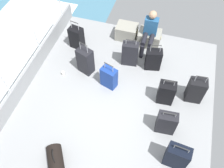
{
  "coord_description": "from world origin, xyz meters",
  "views": [
    {
      "loc": [
        0.77,
        -2.84,
        4.71
      ],
      "look_at": [
        -0.17,
        0.29,
        0.25
      ],
      "focal_mm": 38.19,
      "sensor_mm": 36.0,
      "label": 1
    }
  ],
  "objects_px": {
    "suitcase_2": "(177,157)",
    "suitcase_4": "(196,90)",
    "suitcase_6": "(166,123)",
    "suitcase_8": "(166,93)",
    "suitcase_7": "(153,59)",
    "cargo_crate_1": "(149,38)",
    "passenger_seated": "(150,32)",
    "suitcase_1": "(85,61)",
    "cargo_crate_0": "(127,32)",
    "suitcase_0": "(77,38)",
    "paper_cup": "(63,73)",
    "duffel_bag": "(55,159)",
    "suitcase_5": "(130,54)",
    "suitcase_3": "(109,77)"
  },
  "relations": [
    {
      "from": "suitcase_2",
      "to": "suitcase_4",
      "type": "xyz_separation_m",
      "value": [
        0.21,
        1.63,
        -0.0
      ]
    },
    {
      "from": "suitcase_6",
      "to": "suitcase_8",
      "type": "distance_m",
      "value": 0.75
    },
    {
      "from": "suitcase_7",
      "to": "cargo_crate_1",
      "type": "bearing_deg",
      "value": 107.33
    },
    {
      "from": "passenger_seated",
      "to": "suitcase_1",
      "type": "height_order",
      "value": "passenger_seated"
    },
    {
      "from": "cargo_crate_1",
      "to": "suitcase_8",
      "type": "xyz_separation_m",
      "value": [
        0.72,
        -1.74,
        0.1
      ]
    },
    {
      "from": "cargo_crate_0",
      "to": "suitcase_4",
      "type": "height_order",
      "value": "suitcase_4"
    },
    {
      "from": "suitcase_0",
      "to": "suitcase_8",
      "type": "distance_m",
      "value": 2.79
    },
    {
      "from": "suitcase_6",
      "to": "paper_cup",
      "type": "xyz_separation_m",
      "value": [
        -2.68,
        0.78,
        -0.25
      ]
    },
    {
      "from": "suitcase_7",
      "to": "duffel_bag",
      "type": "xyz_separation_m",
      "value": [
        -1.34,
        -2.95,
        -0.14
      ]
    },
    {
      "from": "cargo_crate_0",
      "to": "passenger_seated",
      "type": "relative_size",
      "value": 0.55
    },
    {
      "from": "suitcase_5",
      "to": "suitcase_8",
      "type": "xyz_separation_m",
      "value": [
        1.06,
        -0.9,
        -0.03
      ]
    },
    {
      "from": "suitcase_0",
      "to": "suitcase_3",
      "type": "xyz_separation_m",
      "value": [
        1.22,
        -1.02,
        -0.02
      ]
    },
    {
      "from": "suitcase_6",
      "to": "duffel_bag",
      "type": "xyz_separation_m",
      "value": [
        -1.92,
        -1.3,
        -0.15
      ]
    },
    {
      "from": "suitcase_5",
      "to": "suitcase_1",
      "type": "bearing_deg",
      "value": -150.1
    },
    {
      "from": "passenger_seated",
      "to": "suitcase_8",
      "type": "height_order",
      "value": "passenger_seated"
    },
    {
      "from": "cargo_crate_0",
      "to": "suitcase_5",
      "type": "xyz_separation_m",
      "value": [
        0.32,
        -0.91,
        0.13
      ]
    },
    {
      "from": "cargo_crate_1",
      "to": "suitcase_0",
      "type": "height_order",
      "value": "suitcase_0"
    },
    {
      "from": "suitcase_3",
      "to": "suitcase_7",
      "type": "height_order",
      "value": "suitcase_7"
    },
    {
      "from": "suitcase_4",
      "to": "suitcase_5",
      "type": "distance_m",
      "value": 1.8
    },
    {
      "from": "suitcase_0",
      "to": "suitcase_2",
      "type": "relative_size",
      "value": 1.09
    },
    {
      "from": "suitcase_3",
      "to": "duffel_bag",
      "type": "bearing_deg",
      "value": -101.94
    },
    {
      "from": "suitcase_6",
      "to": "suitcase_7",
      "type": "height_order",
      "value": "suitcase_7"
    },
    {
      "from": "suitcase_6",
      "to": "duffel_bag",
      "type": "relative_size",
      "value": 1.2
    },
    {
      "from": "suitcase_1",
      "to": "paper_cup",
      "type": "height_order",
      "value": "suitcase_1"
    },
    {
      "from": "suitcase_1",
      "to": "suitcase_7",
      "type": "xyz_separation_m",
      "value": [
        1.58,
        0.58,
        -0.06
      ]
    },
    {
      "from": "passenger_seated",
      "to": "suitcase_7",
      "type": "bearing_deg",
      "value": -68.1
    },
    {
      "from": "suitcase_2",
      "to": "paper_cup",
      "type": "distance_m",
      "value": 3.31
    },
    {
      "from": "suitcase_5",
      "to": "cargo_crate_0",
      "type": "bearing_deg",
      "value": 109.21
    },
    {
      "from": "suitcase_0",
      "to": "suitcase_2",
      "type": "height_order",
      "value": "suitcase_0"
    },
    {
      "from": "suitcase_4",
      "to": "suitcase_7",
      "type": "distance_m",
      "value": 1.28
    },
    {
      "from": "cargo_crate_1",
      "to": "suitcase_6",
      "type": "bearing_deg",
      "value": -71.29
    },
    {
      "from": "suitcase_5",
      "to": "suitcase_7",
      "type": "relative_size",
      "value": 1.02
    },
    {
      "from": "suitcase_0",
      "to": "suitcase_3",
      "type": "distance_m",
      "value": 1.59
    },
    {
      "from": "cargo_crate_0",
      "to": "suitcase_1",
      "type": "relative_size",
      "value": 0.65
    },
    {
      "from": "suitcase_4",
      "to": "suitcase_0",
      "type": "bearing_deg",
      "value": 165.18
    },
    {
      "from": "cargo_crate_0",
      "to": "suitcase_6",
      "type": "bearing_deg",
      "value": -59.61
    },
    {
      "from": "passenger_seated",
      "to": "suitcase_6",
      "type": "relative_size",
      "value": 1.59
    },
    {
      "from": "suitcase_1",
      "to": "suitcase_2",
      "type": "xyz_separation_m",
      "value": [
        2.45,
        -1.73,
        -0.03
      ]
    },
    {
      "from": "passenger_seated",
      "to": "suitcase_3",
      "type": "relative_size",
      "value": 1.47
    },
    {
      "from": "suitcase_0",
      "to": "suitcase_5",
      "type": "bearing_deg",
      "value": -6.89
    },
    {
      "from": "cargo_crate_1",
      "to": "suitcase_3",
      "type": "height_order",
      "value": "suitcase_3"
    },
    {
      "from": "suitcase_3",
      "to": "paper_cup",
      "type": "bearing_deg",
      "value": -178.86
    },
    {
      "from": "passenger_seated",
      "to": "suitcase_6",
      "type": "xyz_separation_m",
      "value": [
        0.84,
        -2.3,
        -0.29
      ]
    },
    {
      "from": "suitcase_0",
      "to": "suitcase_6",
      "type": "distance_m",
      "value": 3.25
    },
    {
      "from": "suitcase_1",
      "to": "suitcase_5",
      "type": "distance_m",
      "value": 1.13
    },
    {
      "from": "suitcase_2",
      "to": "paper_cup",
      "type": "bearing_deg",
      "value": 154.24
    },
    {
      "from": "suitcase_1",
      "to": "cargo_crate_1",
      "type": "bearing_deg",
      "value": 46.91
    },
    {
      "from": "suitcase_6",
      "to": "suitcase_7",
      "type": "distance_m",
      "value": 1.75
    },
    {
      "from": "suitcase_0",
      "to": "cargo_crate_0",
      "type": "bearing_deg",
      "value": 31.32
    },
    {
      "from": "suitcase_1",
      "to": "paper_cup",
      "type": "bearing_deg",
      "value": -150.34
    }
  ]
}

